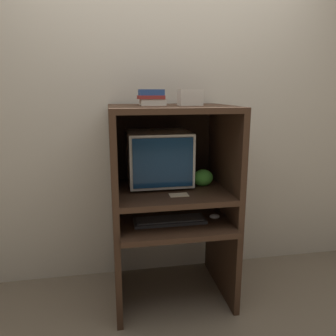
{
  "coord_description": "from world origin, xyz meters",
  "views": [
    {
      "loc": [
        -0.41,
        -1.8,
        1.47
      ],
      "look_at": [
        -0.02,
        0.34,
        0.96
      ],
      "focal_mm": 35.0,
      "sensor_mm": 36.0,
      "label": 1
    }
  ],
  "objects_px": {
    "crt_monitor": "(159,158)",
    "storage_box": "(190,98)",
    "book_stack": "(152,97)",
    "mouse": "(215,216)",
    "snack_bag": "(203,178)",
    "keyboard": "(170,220)"
  },
  "relations": [
    {
      "from": "snack_bag",
      "to": "book_stack",
      "type": "relative_size",
      "value": 0.82
    },
    {
      "from": "snack_bag",
      "to": "keyboard",
      "type": "bearing_deg",
      "value": -149.84
    },
    {
      "from": "crt_monitor",
      "to": "mouse",
      "type": "xyz_separation_m",
      "value": [
        0.35,
        -0.24,
        -0.38
      ]
    },
    {
      "from": "storage_box",
      "to": "snack_bag",
      "type": "bearing_deg",
      "value": 21.95
    },
    {
      "from": "crt_monitor",
      "to": "snack_bag",
      "type": "relative_size",
      "value": 2.99
    },
    {
      "from": "storage_box",
      "to": "keyboard",
      "type": "bearing_deg",
      "value": -144.49
    },
    {
      "from": "crt_monitor",
      "to": "mouse",
      "type": "distance_m",
      "value": 0.57
    },
    {
      "from": "book_stack",
      "to": "snack_bag",
      "type": "bearing_deg",
      "value": -1.88
    },
    {
      "from": "crt_monitor",
      "to": "keyboard",
      "type": "xyz_separation_m",
      "value": [
        0.03,
        -0.24,
        -0.38
      ]
    },
    {
      "from": "book_stack",
      "to": "storage_box",
      "type": "distance_m",
      "value": 0.25
    },
    {
      "from": "mouse",
      "to": "snack_bag",
      "type": "distance_m",
      "value": 0.28
    },
    {
      "from": "mouse",
      "to": "book_stack",
      "type": "xyz_separation_m",
      "value": [
        -0.4,
        0.16,
        0.79
      ]
    },
    {
      "from": "crt_monitor",
      "to": "storage_box",
      "type": "relative_size",
      "value": 2.95
    },
    {
      "from": "crt_monitor",
      "to": "snack_bag",
      "type": "bearing_deg",
      "value": -15.73
    },
    {
      "from": "storage_box",
      "to": "crt_monitor",
      "type": "bearing_deg",
      "value": 145.12
    },
    {
      "from": "crt_monitor",
      "to": "storage_box",
      "type": "height_order",
      "value": "storage_box"
    },
    {
      "from": "crt_monitor",
      "to": "book_stack",
      "type": "distance_m",
      "value": 0.43
    },
    {
      "from": "snack_bag",
      "to": "storage_box",
      "type": "xyz_separation_m",
      "value": [
        -0.12,
        -0.05,
        0.56
      ]
    },
    {
      "from": "book_stack",
      "to": "storage_box",
      "type": "height_order",
      "value": "same"
    },
    {
      "from": "mouse",
      "to": "storage_box",
      "type": "distance_m",
      "value": 0.82
    },
    {
      "from": "crt_monitor",
      "to": "storage_box",
      "type": "distance_m",
      "value": 0.48
    },
    {
      "from": "crt_monitor",
      "to": "book_stack",
      "type": "xyz_separation_m",
      "value": [
        -0.05,
        -0.07,
        0.42
      ]
    }
  ]
}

